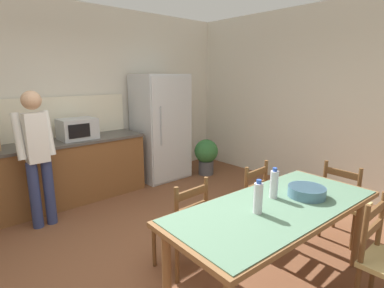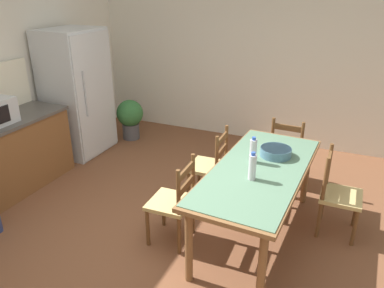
% 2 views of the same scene
% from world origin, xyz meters
% --- Properties ---
extents(ground_plane, '(8.32, 8.32, 0.00)m').
position_xyz_m(ground_plane, '(0.00, 0.00, 0.00)').
color(ground_plane, brown).
extents(wall_right, '(0.12, 5.20, 2.90)m').
position_xyz_m(wall_right, '(3.26, 0.00, 1.45)').
color(wall_right, silver).
rests_on(wall_right, ground).
extents(refrigerator, '(0.87, 0.73, 1.85)m').
position_xyz_m(refrigerator, '(1.65, 2.19, 0.93)').
color(refrigerator, silver).
rests_on(refrigerator, ground).
extents(dining_table, '(2.01, 0.95, 0.78)m').
position_xyz_m(dining_table, '(0.60, -0.85, 0.70)').
color(dining_table, brown).
rests_on(dining_table, ground).
extents(bottle_near_centre, '(0.07, 0.07, 0.27)m').
position_xyz_m(bottle_near_centre, '(0.36, -0.83, 0.91)').
color(bottle_near_centre, silver).
rests_on(bottle_near_centre, dining_table).
extents(bottle_off_centre, '(0.07, 0.07, 0.27)m').
position_xyz_m(bottle_off_centre, '(0.71, -0.75, 0.91)').
color(bottle_off_centre, silver).
rests_on(bottle_off_centre, dining_table).
extents(serving_bowl, '(0.32, 0.32, 0.09)m').
position_xyz_m(serving_bowl, '(0.94, -0.93, 0.83)').
color(serving_bowl, slate).
rests_on(serving_bowl, dining_table).
extents(chair_side_far_left, '(0.43, 0.41, 0.91)m').
position_xyz_m(chair_side_far_left, '(0.20, -0.11, 0.44)').
color(chair_side_far_left, brown).
rests_on(chair_side_far_left, ground).
extents(chair_side_near_right, '(0.42, 0.40, 0.91)m').
position_xyz_m(chair_side_near_right, '(1.00, -1.58, 0.44)').
color(chair_side_near_right, brown).
rests_on(chair_side_near_right, ground).
extents(chair_side_far_right, '(0.43, 0.41, 0.91)m').
position_xyz_m(chair_side_far_right, '(1.09, -0.16, 0.44)').
color(chair_side_far_right, brown).
rests_on(chair_side_far_right, ground).
extents(chair_head_end, '(0.42, 0.44, 0.91)m').
position_xyz_m(chair_head_end, '(1.88, -0.91, 0.44)').
color(chair_head_end, brown).
rests_on(chair_head_end, ground).
extents(potted_plant, '(0.44, 0.44, 0.67)m').
position_xyz_m(potted_plant, '(2.37, 1.76, 0.39)').
color(potted_plant, '#4C4C51').
rests_on(potted_plant, ground).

